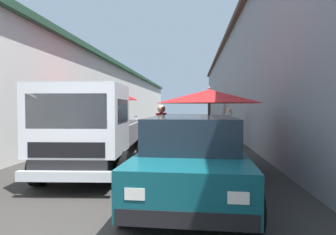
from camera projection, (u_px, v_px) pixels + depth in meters
The scene contains 12 objects.
ground at pixel (169, 135), 16.69m from camera, with size 90.00×90.00×0.00m, color #33302D.
building_left_whitewash at pixel (67, 97), 19.48m from camera, with size 49.80×7.50×4.46m.
building_right_concrete at pixel (285, 82), 18.18m from camera, with size 49.80×7.50×6.25m.
fruit_stall_near_right at pixel (210, 106), 20.66m from camera, with size 2.23×2.23×2.27m.
fruit_stall_far_left at pixel (106, 100), 10.51m from camera, with size 2.25×2.25×2.44m.
fruit_stall_far_right at pixel (210, 106), 7.40m from camera, with size 2.69×2.69×2.14m.
hatchback_car at pixel (192, 156), 5.23m from camera, with size 3.96×2.03×1.45m.
delivery_truck at pixel (90, 133), 6.62m from camera, with size 5.01×2.19×2.08m.
vendor_by_crates at pixel (161, 130), 8.18m from camera, with size 0.66×0.25×1.68m.
vendor_in_shade at pixel (229, 124), 12.05m from camera, with size 0.60×0.34×1.57m.
parked_scooter at pixel (134, 130), 14.40m from camera, with size 1.69×0.32×1.14m.
plastic_stool at pixel (108, 133), 14.05m from camera, with size 0.30×0.30×0.43m.
Camera 1 is at (-3.08, -1.41, 1.64)m, focal length 31.05 mm.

